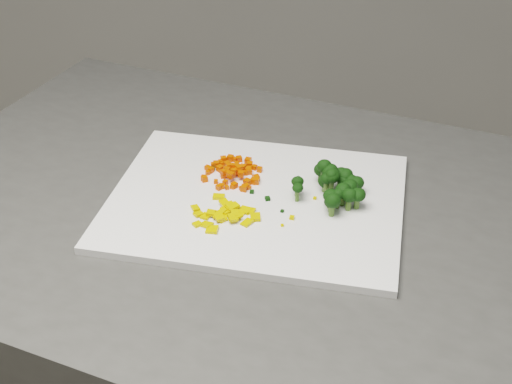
# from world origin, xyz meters

# --- Properties ---
(cutting_board) EXTENTS (0.43, 0.36, 0.01)m
(cutting_board) POSITION_xyz_m (-0.30, 0.51, 0.91)
(cutting_board) COLOR white
(cutting_board) RESTS_ON counter_block
(carrot_pile) EXTENTS (0.09, 0.09, 0.02)m
(carrot_pile) POSITION_xyz_m (-0.33, 0.56, 0.92)
(carrot_pile) COLOR #E53902
(carrot_pile) RESTS_ON cutting_board
(pepper_pile) EXTENTS (0.10, 0.10, 0.01)m
(pepper_pile) POSITION_xyz_m (-0.33, 0.47, 0.92)
(pepper_pile) COLOR #DCAA0B
(pepper_pile) RESTS_ON cutting_board
(broccoli_pile) EXTENTS (0.11, 0.11, 0.05)m
(broccoli_pile) POSITION_xyz_m (-0.20, 0.53, 0.94)
(broccoli_pile) COLOR black
(broccoli_pile) RESTS_ON cutting_board
(carrot_cube_0) EXTENTS (0.01, 0.01, 0.01)m
(carrot_cube_0) POSITION_xyz_m (-0.33, 0.60, 0.91)
(carrot_cube_0) COLOR #E53902
(carrot_cube_0) RESTS_ON carrot_pile
(carrot_cube_1) EXTENTS (0.01, 0.01, 0.01)m
(carrot_cube_1) POSITION_xyz_m (-0.34, 0.58, 0.92)
(carrot_cube_1) COLOR #E53902
(carrot_cube_1) RESTS_ON carrot_pile
(carrot_cube_2) EXTENTS (0.01, 0.01, 0.01)m
(carrot_cube_2) POSITION_xyz_m (-0.33, 0.56, 0.92)
(carrot_cube_2) COLOR #E53902
(carrot_cube_2) RESTS_ON carrot_pile
(carrot_cube_3) EXTENTS (0.01, 0.01, 0.01)m
(carrot_cube_3) POSITION_xyz_m (-0.34, 0.58, 0.91)
(carrot_cube_3) COLOR #E53902
(carrot_cube_3) RESTS_ON carrot_pile
(carrot_cube_4) EXTENTS (0.01, 0.01, 0.01)m
(carrot_cube_4) POSITION_xyz_m (-0.35, 0.56, 0.91)
(carrot_cube_4) COLOR #E53902
(carrot_cube_4) RESTS_ON carrot_pile
(carrot_cube_5) EXTENTS (0.01, 0.01, 0.01)m
(carrot_cube_5) POSITION_xyz_m (-0.35, 0.58, 0.91)
(carrot_cube_5) COLOR #E53902
(carrot_cube_5) RESTS_ON carrot_pile
(carrot_cube_6) EXTENTS (0.01, 0.01, 0.01)m
(carrot_cube_6) POSITION_xyz_m (-0.35, 0.60, 0.91)
(carrot_cube_6) COLOR #E53902
(carrot_cube_6) RESTS_ON carrot_pile
(carrot_cube_7) EXTENTS (0.01, 0.01, 0.01)m
(carrot_cube_7) POSITION_xyz_m (-0.37, 0.57, 0.91)
(carrot_cube_7) COLOR #E53902
(carrot_cube_7) RESTS_ON carrot_pile
(carrot_cube_8) EXTENTS (0.01, 0.01, 0.01)m
(carrot_cube_8) POSITION_xyz_m (-0.33, 0.57, 0.91)
(carrot_cube_8) COLOR #E53902
(carrot_cube_8) RESTS_ON carrot_pile
(carrot_cube_9) EXTENTS (0.01, 0.01, 0.01)m
(carrot_cube_9) POSITION_xyz_m (-0.33, 0.58, 0.92)
(carrot_cube_9) COLOR #E53902
(carrot_cube_9) RESTS_ON carrot_pile
(carrot_cube_10) EXTENTS (0.01, 0.01, 0.01)m
(carrot_cube_10) POSITION_xyz_m (-0.37, 0.58, 0.91)
(carrot_cube_10) COLOR #E53902
(carrot_cube_10) RESTS_ON carrot_pile
(carrot_cube_11) EXTENTS (0.01, 0.01, 0.01)m
(carrot_cube_11) POSITION_xyz_m (-0.34, 0.56, 0.92)
(carrot_cube_11) COLOR #E53902
(carrot_cube_11) RESTS_ON carrot_pile
(carrot_cube_12) EXTENTS (0.01, 0.01, 0.01)m
(carrot_cube_12) POSITION_xyz_m (-0.31, 0.58, 0.91)
(carrot_cube_12) COLOR #E53902
(carrot_cube_12) RESTS_ON carrot_pile
(carrot_cube_13) EXTENTS (0.01, 0.01, 0.01)m
(carrot_cube_13) POSITION_xyz_m (-0.33, 0.58, 0.92)
(carrot_cube_13) COLOR #E53902
(carrot_cube_13) RESTS_ON carrot_pile
(carrot_cube_14) EXTENTS (0.01, 0.01, 0.01)m
(carrot_cube_14) POSITION_xyz_m (-0.32, 0.55, 0.92)
(carrot_cube_14) COLOR #E53902
(carrot_cube_14) RESTS_ON carrot_pile
(carrot_cube_15) EXTENTS (0.01, 0.01, 0.01)m
(carrot_cube_15) POSITION_xyz_m (-0.31, 0.54, 0.91)
(carrot_cube_15) COLOR #E53902
(carrot_cube_15) RESTS_ON carrot_pile
(carrot_cube_16) EXTENTS (0.01, 0.01, 0.01)m
(carrot_cube_16) POSITION_xyz_m (-0.35, 0.53, 0.91)
(carrot_cube_16) COLOR #E53902
(carrot_cube_16) RESTS_ON carrot_pile
(carrot_cube_17) EXTENTS (0.01, 0.01, 0.01)m
(carrot_cube_17) POSITION_xyz_m (-0.34, 0.59, 0.91)
(carrot_cube_17) COLOR #E53902
(carrot_cube_17) RESTS_ON carrot_pile
(carrot_cube_18) EXTENTS (0.01, 0.01, 0.01)m
(carrot_cube_18) POSITION_xyz_m (-0.36, 0.59, 0.91)
(carrot_cube_18) COLOR #E53902
(carrot_cube_18) RESTS_ON carrot_pile
(carrot_cube_19) EXTENTS (0.01, 0.01, 0.01)m
(carrot_cube_19) POSITION_xyz_m (-0.32, 0.56, 0.92)
(carrot_cube_19) COLOR #E53902
(carrot_cube_19) RESTS_ON carrot_pile
(carrot_cube_20) EXTENTS (0.01, 0.01, 0.01)m
(carrot_cube_20) POSITION_xyz_m (-0.34, 0.57, 0.92)
(carrot_cube_20) COLOR #E53902
(carrot_cube_20) RESTS_ON carrot_pile
(carrot_cube_21) EXTENTS (0.01, 0.01, 0.01)m
(carrot_cube_21) POSITION_xyz_m (-0.35, 0.54, 0.91)
(carrot_cube_21) COLOR #E53902
(carrot_cube_21) RESTS_ON carrot_pile
(carrot_cube_22) EXTENTS (0.01, 0.01, 0.01)m
(carrot_cube_22) POSITION_xyz_m (-0.33, 0.57, 0.91)
(carrot_cube_22) COLOR #E53902
(carrot_cube_22) RESTS_ON carrot_pile
(carrot_cube_23) EXTENTS (0.01, 0.01, 0.01)m
(carrot_cube_23) POSITION_xyz_m (-0.31, 0.59, 0.91)
(carrot_cube_23) COLOR #E53902
(carrot_cube_23) RESTS_ON carrot_pile
(carrot_cube_24) EXTENTS (0.01, 0.01, 0.01)m
(carrot_cube_24) POSITION_xyz_m (-0.37, 0.55, 0.91)
(carrot_cube_24) COLOR #E53902
(carrot_cube_24) RESTS_ON carrot_pile
(carrot_cube_25) EXTENTS (0.01, 0.01, 0.01)m
(carrot_cube_25) POSITION_xyz_m (-0.32, 0.57, 0.92)
(carrot_cube_25) COLOR #E53902
(carrot_cube_25) RESTS_ON carrot_pile
(carrot_cube_26) EXTENTS (0.01, 0.01, 0.01)m
(carrot_cube_26) POSITION_xyz_m (-0.34, 0.57, 0.92)
(carrot_cube_26) COLOR #E53902
(carrot_cube_26) RESTS_ON carrot_pile
(carrot_cube_27) EXTENTS (0.01, 0.01, 0.01)m
(carrot_cube_27) POSITION_xyz_m (-0.34, 0.56, 0.92)
(carrot_cube_27) COLOR #E53902
(carrot_cube_27) RESTS_ON carrot_pile
(carrot_cube_28) EXTENTS (0.01, 0.01, 0.01)m
(carrot_cube_28) POSITION_xyz_m (-0.33, 0.53, 0.91)
(carrot_cube_28) COLOR #E53902
(carrot_cube_28) RESTS_ON carrot_pile
(carrot_cube_29) EXTENTS (0.01, 0.01, 0.01)m
(carrot_cube_29) POSITION_xyz_m (-0.34, 0.59, 0.91)
(carrot_cube_29) COLOR #E53902
(carrot_cube_29) RESTS_ON carrot_pile
(carrot_cube_30) EXTENTS (0.01, 0.01, 0.01)m
(carrot_cube_30) POSITION_xyz_m (-0.33, 0.55, 0.92)
(carrot_cube_30) COLOR #E53902
(carrot_cube_30) RESTS_ON carrot_pile
(carrot_cube_31) EXTENTS (0.01, 0.01, 0.01)m
(carrot_cube_31) POSITION_xyz_m (-0.34, 0.54, 0.91)
(carrot_cube_31) COLOR #E53902
(carrot_cube_31) RESTS_ON carrot_pile
(carrot_cube_32) EXTENTS (0.01, 0.01, 0.01)m
(carrot_cube_32) POSITION_xyz_m (-0.34, 0.56, 0.92)
(carrot_cube_32) COLOR #E53902
(carrot_cube_32) RESTS_ON carrot_pile
(carrot_cube_33) EXTENTS (0.01, 0.01, 0.01)m
(carrot_cube_33) POSITION_xyz_m (-0.37, 0.55, 0.91)
(carrot_cube_33) COLOR #E53902
(carrot_cube_33) RESTS_ON carrot_pile
(carrot_cube_34) EXTENTS (0.01, 0.01, 0.01)m
(carrot_cube_34) POSITION_xyz_m (-0.33, 0.59, 0.91)
(carrot_cube_34) COLOR #E53902
(carrot_cube_34) RESTS_ON carrot_pile
(carrot_cube_35) EXTENTS (0.01, 0.01, 0.01)m
(carrot_cube_35) POSITION_xyz_m (-0.34, 0.53, 0.91)
(carrot_cube_35) COLOR #E53902
(carrot_cube_35) RESTS_ON carrot_pile
(carrot_cube_36) EXTENTS (0.01, 0.01, 0.01)m
(carrot_cube_36) POSITION_xyz_m (-0.31, 0.60, 0.91)
(carrot_cube_36) COLOR #E53902
(carrot_cube_36) RESTS_ON carrot_pile
(carrot_cube_37) EXTENTS (0.01, 0.01, 0.01)m
(carrot_cube_37) POSITION_xyz_m (-0.36, 0.59, 0.91)
(carrot_cube_37) COLOR #E53902
(carrot_cube_37) RESTS_ON carrot_pile
(carrot_cube_38) EXTENTS (0.01, 0.01, 0.01)m
(carrot_cube_38) POSITION_xyz_m (-0.32, 0.58, 0.91)
(carrot_cube_38) COLOR #E53902
(carrot_cube_38) RESTS_ON carrot_pile
(carrot_cube_39) EXTENTS (0.01, 0.01, 0.01)m
(carrot_cube_39) POSITION_xyz_m (-0.30, 0.55, 0.91)
(carrot_cube_39) COLOR #E53902
(carrot_cube_39) RESTS_ON carrot_pile
(carrot_cube_40) EXTENTS (0.01, 0.01, 0.01)m
(carrot_cube_40) POSITION_xyz_m (-0.30, 0.56, 0.91)
(carrot_cube_40) COLOR #E53902
(carrot_cube_40) RESTS_ON carrot_pile
(carrot_cube_41) EXTENTS (0.01, 0.01, 0.01)m
(carrot_cube_41) POSITION_xyz_m (-0.34, 0.53, 0.91)
(carrot_cube_41) COLOR #E53902
(carrot_cube_41) RESTS_ON carrot_pile
(carrot_cube_42) EXTENTS (0.01, 0.01, 0.01)m
(carrot_cube_42) POSITION_xyz_m (-0.31, 0.59, 0.91)
(carrot_cube_42) COLOR #E53902
(carrot_cube_42) RESTS_ON carrot_pile
(carrot_cube_43) EXTENTS (0.01, 0.01, 0.01)m
(carrot_cube_43) POSITION_xyz_m (-0.30, 0.55, 0.91)
(carrot_cube_43) COLOR #E53902
(carrot_cube_43) RESTS_ON carrot_pile
(carrot_cube_44) EXTENTS (0.01, 0.01, 0.01)m
(carrot_cube_44) POSITION_xyz_m (-0.31, 0.53, 0.91)
(carrot_cube_44) COLOR #E53902
(carrot_cube_44) RESTS_ON carrot_pile
(carrot_cube_45) EXTENTS (0.01, 0.01, 0.01)m
(carrot_cube_45) POSITION_xyz_m (-0.30, 0.58, 0.91)
(carrot_cube_45) COLOR #E53902
(carrot_cube_45) RESTS_ON carrot_pile
(carrot_cube_46) EXTENTS (0.01, 0.01, 0.01)m
(carrot_cube_46) POSITION_xyz_m (-0.32, 0.58, 0.91)
(carrot_cube_46) COLOR #E53902
(carrot_cube_46) RESTS_ON carrot_pile
(carrot_cube_47) EXTENTS (0.01, 0.01, 0.01)m
(carrot_cube_47) POSITION_xyz_m (-0.35, 0.60, 0.91)
(carrot_cube_47) COLOR #E53902
(carrot_cube_47) RESTS_ON carrot_pile
(carrot_cube_48) EXTENTS (0.01, 0.01, 0.01)m
(carrot_cube_48) POSITION_xyz_m (-0.35, 0.59, 0.91)
(carrot_cube_48) COLOR #E53902
(carrot_cube_48) RESTS_ON carrot_pile
(carrot_cube_49) EXTENTS (0.01, 0.01, 0.01)m
(carrot_cube_49) POSITION_xyz_m (-0.37, 0.55, 0.91)
(carrot_cube_49) COLOR #E53902
(carrot_cube_49) RESTS_ON carrot_pile
(carrot_cube_50) EXTENTS (0.01, 0.01, 0.01)m
(carrot_cube_50) POSITION_xyz_m (-0.34, 0.56, 0.92)
(carrot_cube_50) COLOR #E53902
(carrot_cube_50) RESTS_ON carrot_pile
(carrot_cube_51) EXTENTS (0.01, 0.01, 0.01)m
(carrot_cube_51) POSITION_xyz_m (-0.35, 0.58, 0.91)
(carrot_cube_51) COLOR #E53902
(carrot_cube_51) RESTS_ON carrot_pile
(carrot_cube_52) EXTENTS (0.01, 0.01, 0.01)m
(carrot_cube_52) POSITION_xyz_m (-0.31, 0.57, 0.91)
(carrot_cube_52) COLOR #E53902
(carrot_cube_52) RESTS_ON carrot_pile
(carrot_cube_53) EXTENTS (0.01, 0.01, 0.01)m
(carrot_cube_53) POSITION_xyz_m (-0.32, 0.57, 0.91)
(carrot_cube_53) COLOR #E53902
(carrot_cube_53) RESTS_ON carrot_pile
(carrot_cube_54) EXTENTS (0.01, 0.01, 0.01)m
(carrot_cube_54) POSITION_xyz_m (-0.33, 0.58, 0.91)
(carrot_cube_54) COLOR #E53902
(carrot_cube_54) RESTS_ON carrot_pile
(carrot_cube_55) EXTENTS (0.01, 0.01, 0.01)m
(carrot_cube_55) POSITION_xyz_m (-0.31, 0.57, 0.91)
(carrot_cube_55) COLOR #E53902
(carrot_cube_55) RESTS_ON carrot_pile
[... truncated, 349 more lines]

